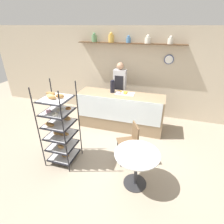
% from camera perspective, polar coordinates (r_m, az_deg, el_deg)
% --- Properties ---
extents(ground_plane, '(14.00, 14.00, 0.00)m').
position_cam_1_polar(ground_plane, '(4.25, -1.78, -13.00)').
color(ground_plane, gray).
extents(back_wall, '(10.00, 0.30, 2.70)m').
position_cam_1_polar(back_wall, '(5.65, 5.70, 12.77)').
color(back_wall, beige).
rests_on(back_wall, ground_plane).
extents(display_counter, '(2.38, 0.68, 1.01)m').
position_cam_1_polar(display_counter, '(4.98, 2.73, 0.33)').
color(display_counter, '#937A5B').
rests_on(display_counter, ground_plane).
extents(pastry_rack, '(0.59, 0.61, 1.75)m').
position_cam_1_polar(pastry_rack, '(3.71, -16.66, -4.67)').
color(pastry_rack, black).
rests_on(pastry_rack, ground_plane).
extents(person_worker, '(0.36, 0.23, 1.76)m').
position_cam_1_polar(person_worker, '(5.31, 2.55, 7.51)').
color(person_worker, '#282833').
rests_on(person_worker, ground_plane).
extents(cafe_table, '(0.79, 0.79, 0.72)m').
position_cam_1_polar(cafe_table, '(3.24, 8.03, -15.58)').
color(cafe_table, '#262628').
rests_on(cafe_table, ground_plane).
extents(cafe_chair, '(0.51, 0.51, 0.90)m').
position_cam_1_polar(cafe_chair, '(3.73, 6.18, -8.81)').
color(cafe_chair, black).
rests_on(cafe_chair, ground_plane).
extents(coffee_carafe, '(0.12, 0.12, 0.36)m').
position_cam_1_polar(coffee_carafe, '(4.86, 0.16, 8.39)').
color(coffee_carafe, black).
rests_on(coffee_carafe, display_counter).
extents(donut_tray_counter, '(0.52, 0.28, 0.05)m').
position_cam_1_polar(donut_tray_counter, '(4.83, 3.62, 6.23)').
color(donut_tray_counter, silver).
rests_on(donut_tray_counter, display_counter).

